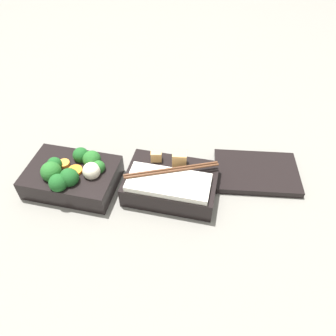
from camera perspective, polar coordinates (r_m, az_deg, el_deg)
ground_plane at (r=0.72m, az=-8.05°, el=-2.47°), size 3.00×3.00×0.00m
bento_tray_vegetable at (r=0.71m, az=-16.30°, el=-1.20°), size 0.18×0.13×0.08m
bento_tray_rice at (r=0.67m, az=0.54°, el=-2.44°), size 0.18×0.13×0.08m
bento_lid at (r=0.75m, az=15.11°, el=-0.74°), size 0.20×0.15×0.01m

